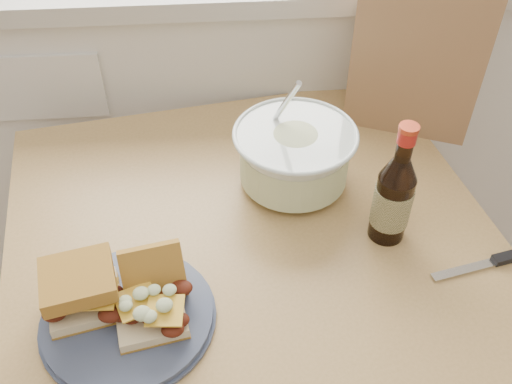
{
  "coord_description": "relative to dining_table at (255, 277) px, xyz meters",
  "views": [
    {
      "loc": [
        0.03,
        0.28,
        1.45
      ],
      "look_at": [
        0.08,
        0.98,
        0.79
      ],
      "focal_mm": 40.0,
      "sensor_mm": 36.0,
      "label": 1
    }
  ],
  "objects": [
    {
      "name": "coleslaw_bowl",
      "position": [
        0.08,
        0.14,
        0.16
      ],
      "size": [
        0.23,
        0.23,
        0.23
      ],
      "color": "silver",
      "rests_on": "dining_table"
    },
    {
      "name": "knife",
      "position": [
        0.41,
        -0.08,
        0.11
      ],
      "size": [
        0.19,
        0.06,
        0.01
      ],
      "rotation": [
        0.0,
        0.0,
        0.21
      ],
      "color": "silver",
      "rests_on": "dining_table"
    },
    {
      "name": "beer_bottle",
      "position": [
        0.23,
        -0.0,
        0.19
      ],
      "size": [
        0.07,
        0.07,
        0.23
      ],
      "rotation": [
        0.0,
        0.0,
        0.28
      ],
      "color": "black",
      "rests_on": "dining_table"
    },
    {
      "name": "sandwich_right",
      "position": [
        -0.17,
        -0.15,
        0.15
      ],
      "size": [
        0.12,
        0.16,
        0.09
      ],
      "rotation": [
        0.0,
        0.0,
        0.2
      ],
      "color": "beige",
      "rests_on": "plate"
    },
    {
      "name": "dining_table",
      "position": [
        0.0,
        0.0,
        0.0
      ],
      "size": [
        0.97,
        0.97,
        0.71
      ],
      "rotation": [
        0.0,
        0.0,
        0.16
      ],
      "color": "tan",
      "rests_on": "ground"
    },
    {
      "name": "cabinet_run",
      "position": [
        -0.08,
        0.75,
        -0.13
      ],
      "size": [
        2.5,
        0.64,
        0.94
      ],
      "color": "white",
      "rests_on": "ground"
    },
    {
      "name": "plate",
      "position": [
        -0.21,
        -0.15,
        0.11
      ],
      "size": [
        0.26,
        0.26,
        0.02
      ],
      "primitive_type": "cylinder",
      "color": "#3D4762",
      "rests_on": "dining_table"
    },
    {
      "name": "paper_bag",
      "position": [
        0.36,
        0.35,
        0.27
      ],
      "size": [
        0.3,
        0.25,
        0.33
      ],
      "primitive_type": "cube",
      "rotation": [
        0.0,
        0.0,
        -0.4
      ],
      "color": "#A87C51",
      "rests_on": "dining_table"
    },
    {
      "name": "sandwich_left",
      "position": [
        -0.27,
        -0.13,
        0.16
      ],
      "size": [
        0.12,
        0.12,
        0.08
      ],
      "rotation": [
        0.0,
        0.0,
        0.23
      ],
      "color": "beige",
      "rests_on": "plate"
    }
  ]
}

